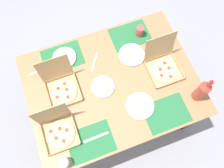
# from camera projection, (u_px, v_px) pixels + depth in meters

# --- Properties ---
(ground_plane) EXTENTS (6.00, 6.00, 0.00)m
(ground_plane) POSITION_uv_depth(u_px,v_px,m) (112.00, 107.00, 2.71)
(ground_plane) COLOR gray
(dining_table) EXTENTS (1.46, 1.10, 0.77)m
(dining_table) POSITION_uv_depth(u_px,v_px,m) (112.00, 88.00, 2.08)
(dining_table) COLOR #3F3328
(dining_table) RESTS_ON ground_plane
(placemat_near_left) EXTENTS (0.36, 0.26, 0.00)m
(placemat_near_left) POSITION_uv_depth(u_px,v_px,m) (91.00, 142.00, 1.81)
(placemat_near_left) COLOR #236638
(placemat_near_left) RESTS_ON dining_table
(placemat_near_right) EXTENTS (0.36, 0.26, 0.00)m
(placemat_near_right) POSITION_uv_depth(u_px,v_px,m) (166.00, 113.00, 1.89)
(placemat_near_right) COLOR #236638
(placemat_near_right) RESTS_ON dining_table
(placemat_far_left) EXTENTS (0.36, 0.26, 0.00)m
(placemat_far_left) POSITION_uv_depth(u_px,v_px,m) (62.00, 57.00, 2.07)
(placemat_far_left) COLOR #236638
(placemat_far_left) RESTS_ON dining_table
(placemat_far_right) EXTENTS (0.36, 0.26, 0.00)m
(placemat_far_right) POSITION_uv_depth(u_px,v_px,m) (130.00, 35.00, 2.16)
(placemat_far_right) COLOR #236638
(placemat_far_right) RESTS_ON dining_table
(pizza_box_corner_right) EXTENTS (0.27, 0.31, 0.30)m
(pizza_box_corner_right) POSITION_uv_depth(u_px,v_px,m) (62.00, 87.00, 1.93)
(pizza_box_corner_right) COLOR tan
(pizza_box_corner_right) RESTS_ON dining_table
(pizza_box_center) EXTENTS (0.26, 0.27, 0.30)m
(pizza_box_center) POSITION_uv_depth(u_px,v_px,m) (58.00, 130.00, 1.80)
(pizza_box_center) COLOR tan
(pizza_box_center) RESTS_ON dining_table
(pizza_box_corner_left) EXTENTS (0.27, 0.32, 0.31)m
(pizza_box_corner_left) POSITION_uv_depth(u_px,v_px,m) (163.00, 65.00, 1.99)
(pizza_box_corner_left) COLOR tan
(pizza_box_corner_left) RESTS_ON dining_table
(plate_near_right) EXTENTS (0.23, 0.23, 0.03)m
(plate_near_right) POSITION_uv_depth(u_px,v_px,m) (140.00, 106.00, 1.90)
(plate_near_right) COLOR white
(plate_near_right) RESTS_ON dining_table
(plate_far_right) EXTENTS (0.21, 0.21, 0.03)m
(plate_far_right) POSITION_uv_depth(u_px,v_px,m) (65.00, 58.00, 2.06)
(plate_far_right) COLOR white
(plate_far_right) RESTS_ON dining_table
(plate_near_left) EXTENTS (0.20, 0.20, 0.03)m
(plate_near_left) POSITION_uv_depth(u_px,v_px,m) (103.00, 87.00, 1.96)
(plate_near_left) COLOR white
(plate_near_left) RESTS_ON dining_table
(plate_far_left) EXTENTS (0.23, 0.23, 0.02)m
(plate_far_left) POSITION_uv_depth(u_px,v_px,m) (132.00, 55.00, 2.07)
(plate_far_left) COLOR white
(plate_far_left) RESTS_ON dining_table
(soda_bottle) EXTENTS (0.09, 0.09, 0.32)m
(soda_bottle) POSITION_uv_depth(u_px,v_px,m) (202.00, 91.00, 1.82)
(soda_bottle) COLOR #B2382D
(soda_bottle) RESTS_ON dining_table
(cup_spare) EXTENTS (0.07, 0.07, 0.11)m
(cup_spare) POSITION_uv_depth(u_px,v_px,m) (140.00, 31.00, 2.11)
(cup_spare) COLOR #BF4742
(cup_spare) RESTS_ON dining_table
(cup_red) EXTENTS (0.08, 0.08, 0.09)m
(cup_red) POSITION_uv_depth(u_px,v_px,m) (64.00, 163.00, 1.71)
(cup_red) COLOR silver
(cup_red) RESTS_ON dining_table
(knife_by_far_right) EXTENTS (0.21, 0.02, 0.00)m
(knife_by_far_right) POSITION_uv_depth(u_px,v_px,m) (96.00, 137.00, 1.82)
(knife_by_far_right) COLOR #B7B7BC
(knife_by_far_right) RESTS_ON dining_table
(knife_by_near_right) EXTENTS (0.21, 0.03, 0.00)m
(knife_by_near_right) POSITION_uv_depth(u_px,v_px,m) (40.00, 71.00, 2.03)
(knife_by_near_right) COLOR #B7B7BC
(knife_by_near_right) RESTS_ON dining_table
(fork_by_near_left) EXTENTS (0.12, 0.17, 0.00)m
(fork_by_near_left) POSITION_uv_depth(u_px,v_px,m) (94.00, 62.00, 2.05)
(fork_by_near_left) COLOR #B7B7BC
(fork_by_near_left) RESTS_ON dining_table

